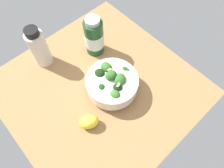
% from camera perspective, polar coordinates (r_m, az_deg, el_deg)
% --- Properties ---
extents(ground_plane, '(0.63, 0.63, 0.04)m').
position_cam_1_polar(ground_plane, '(0.75, -3.50, -1.54)').
color(ground_plane, '#996D42').
extents(bowl_of_broccoli, '(0.18, 0.17, 0.10)m').
position_cam_1_polar(bowl_of_broccoli, '(0.69, 0.08, 0.35)').
color(bowl_of_broccoli, silver).
rests_on(bowl_of_broccoli, ground_plane).
extents(lemon_wedge, '(0.08, 0.07, 0.05)m').
position_cam_1_polar(lemon_wedge, '(0.66, -6.41, -10.32)').
color(lemon_wedge, yellow).
rests_on(lemon_wedge, ground_plane).
extents(bottle_tall, '(0.06, 0.06, 0.17)m').
position_cam_1_polar(bottle_tall, '(0.78, -19.49, 9.46)').
color(bottle_tall, beige).
rests_on(bottle_tall, ground_plane).
extents(bottle_short, '(0.07, 0.07, 0.16)m').
position_cam_1_polar(bottle_short, '(0.77, -4.94, 12.76)').
color(bottle_short, '#194723').
rests_on(bottle_short, ground_plane).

